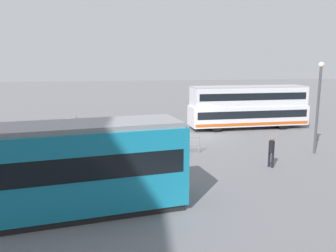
# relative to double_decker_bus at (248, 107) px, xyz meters

# --- Properties ---
(ground_plane) EXTENTS (160.00, 160.00, 0.00)m
(ground_plane) POSITION_rel_double_decker_bus_xyz_m (5.02, 2.68, -1.91)
(ground_plane) COLOR slate
(double_decker_bus) EXTENTS (10.49, 2.70, 3.75)m
(double_decker_bus) POSITION_rel_double_decker_bus_xyz_m (0.00, 0.00, 0.00)
(double_decker_bus) COLOR white
(double_decker_bus) RESTS_ON ground
(tram_yellow) EXTENTS (13.09, 4.45, 3.56)m
(tram_yellow) POSITION_rel_double_decker_bus_xyz_m (15.51, 15.46, -0.07)
(tram_yellow) COLOR teal
(tram_yellow) RESTS_ON ground
(pedestrian_near_railing) EXTENTS (0.41, 0.41, 1.65)m
(pedestrian_near_railing) POSITION_rel_double_decker_bus_xyz_m (8.80, 7.26, -0.96)
(pedestrian_near_railing) COLOR #33384C
(pedestrian_near_railing) RESTS_ON ground
(pedestrian_crossing) EXTENTS (0.43, 0.43, 1.74)m
(pedestrian_crossing) POSITION_rel_double_decker_bus_xyz_m (3.15, 10.98, -0.91)
(pedestrian_crossing) COLOR black
(pedestrian_crossing) RESTS_ON ground
(pedestrian_railing) EXTENTS (6.78, 0.80, 1.08)m
(pedestrian_railing) POSITION_rel_double_decker_bus_xyz_m (9.71, 7.72, -1.18)
(pedestrian_railing) COLOR gray
(pedestrian_railing) RESTS_ON ground
(info_sign) EXTENTS (1.20, 0.29, 2.53)m
(info_sign) POSITION_rel_double_decker_bus_xyz_m (14.04, 7.02, -0.15)
(info_sign) COLOR slate
(info_sign) RESTS_ON ground
(street_lamp) EXTENTS (0.36, 0.36, 5.83)m
(street_lamp) POSITION_rel_double_decker_bus_xyz_m (-0.99, 8.70, 1.56)
(street_lamp) COLOR #4C4C51
(street_lamp) RESTS_ON ground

